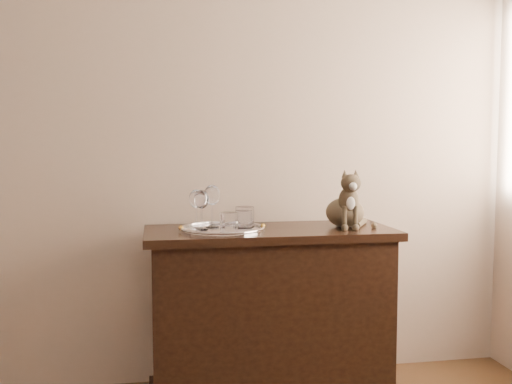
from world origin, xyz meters
TOP-DOWN VIEW (x-y plane):
  - wall_back at (0.00, 2.25)m, footprint 4.00×0.10m
  - sideboard at (0.60, 1.94)m, footprint 1.20×0.50m
  - tray at (0.37, 1.92)m, footprint 0.40×0.40m
  - wine_glass_a at (0.25, 1.97)m, footprint 0.07×0.07m
  - wine_glass_b at (0.32, 1.98)m, footprint 0.08×0.08m
  - wine_glass_c at (0.27, 1.92)m, footprint 0.07×0.07m
  - tumbler_a at (0.46, 1.89)m, footprint 0.08×0.08m
  - tumbler_b at (0.38, 1.79)m, footprint 0.08×0.08m
  - tumbler_c at (0.48, 1.96)m, footprint 0.09×0.09m
  - cat at (0.98, 1.94)m, footprint 0.31×0.29m

SIDE VIEW (x-z plane):
  - sideboard at x=0.60m, z-range 0.00..0.85m
  - tray at x=0.37m, z-range 0.85..0.86m
  - tumbler_a at x=0.46m, z-range 0.86..0.95m
  - tumbler_b at x=0.38m, z-range 0.86..0.95m
  - tumbler_c at x=0.48m, z-range 0.86..0.96m
  - wine_glass_a at x=0.25m, z-range 0.86..1.04m
  - wine_glass_c at x=0.27m, z-range 0.86..1.05m
  - wine_glass_b at x=0.32m, z-range 0.86..1.06m
  - cat at x=0.98m, z-range 0.85..1.14m
  - wall_back at x=0.00m, z-range 0.00..2.70m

